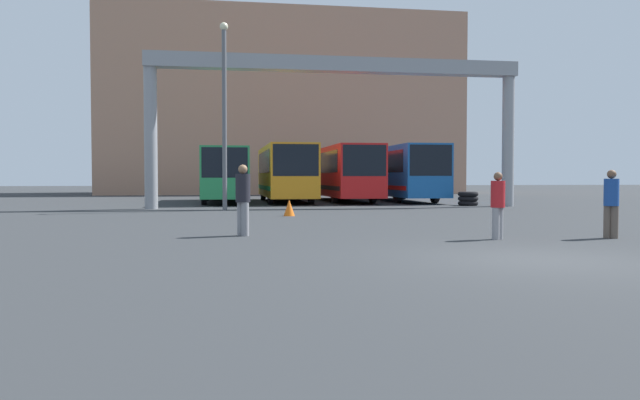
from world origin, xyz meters
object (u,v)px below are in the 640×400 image
object	(u,v)px
bus_slot_2	(342,171)
pedestrian_mid_right	(498,204)
pedestrian_mid_left	(611,202)
bus_slot_1	(285,170)
tire_stack	(468,199)
bus_slot_3	(401,170)
pedestrian_near_center	(243,198)
lamp_post	(224,109)
bus_slot_0	(224,172)
traffic_cone	(289,208)

from	to	relation	value
bus_slot_2	pedestrian_mid_right	world-z (taller)	bus_slot_2
pedestrian_mid_left	bus_slot_1	bearing A→B (deg)	-33.60
bus_slot_1	pedestrian_mid_right	size ratio (longest dim) A/B	6.51
pedestrian_mid_left	tire_stack	distance (m)	17.35
bus_slot_3	pedestrian_near_center	bearing A→B (deg)	-115.90
bus_slot_3	lamp_post	size ratio (longest dim) A/B	1.36
bus_slot_1	bus_slot_2	xyz separation A→B (m)	(3.60, 0.91, -0.00)
bus_slot_2	pedestrian_mid_left	distance (m)	24.14
bus_slot_0	lamp_post	bearing A→B (deg)	-90.19
bus_slot_3	pedestrian_mid_left	world-z (taller)	bus_slot_3
bus_slot_1	pedestrian_mid_right	distance (m)	23.13
bus_slot_1	bus_slot_2	bearing A→B (deg)	14.17
pedestrian_near_center	pedestrian_mid_left	bearing A→B (deg)	-137.12
tire_stack	pedestrian_mid_left	bearing A→B (deg)	-101.33
bus_slot_3	tire_stack	world-z (taller)	bus_slot_3
pedestrian_mid_right	bus_slot_0	bearing A→B (deg)	-106.81
pedestrian_near_center	pedestrian_mid_right	bearing A→B (deg)	-141.37
lamp_post	bus_slot_1	bearing A→B (deg)	67.88
bus_slot_2	pedestrian_near_center	bearing A→B (deg)	-107.31
pedestrian_mid_left	tire_stack	bearing A→B (deg)	-58.25
bus_slot_2	bus_slot_3	xyz separation A→B (m)	(3.60, -0.47, 0.02)
lamp_post	bus_slot_3	bearing A→B (deg)	40.86
lamp_post	bus_slot_2	bearing A→B (deg)	53.69
bus_slot_0	bus_slot_2	distance (m)	7.26
tire_stack	traffic_cone	bearing A→B (deg)	-144.78
bus_slot_2	tire_stack	world-z (taller)	bus_slot_2
bus_slot_0	bus_slot_1	bearing A→B (deg)	0.83
bus_slot_3	pedestrian_mid_right	size ratio (longest dim) A/B	7.06
bus_slot_3	pedestrian_near_center	world-z (taller)	bus_slot_3
pedestrian_mid_right	pedestrian_near_center	bearing A→B (deg)	-49.54
bus_slot_0	pedestrian_mid_left	world-z (taller)	bus_slot_0
bus_slot_0	traffic_cone	xyz separation A→B (m)	(2.36, -13.23, -1.46)
bus_slot_2	traffic_cone	distance (m)	15.07
bus_slot_2	lamp_post	world-z (taller)	lamp_post
lamp_post	pedestrian_mid_right	bearing A→B (deg)	-65.86
pedestrian_near_center	bus_slot_0	bearing A→B (deg)	-33.01
tire_stack	pedestrian_mid_right	bearing A→B (deg)	-110.30
bus_slot_0	bus_slot_1	size ratio (longest dim) A/B	0.99
bus_slot_0	bus_slot_1	world-z (taller)	bus_slot_1
bus_slot_3	traffic_cone	size ratio (longest dim) A/B	17.93
bus_slot_3	bus_slot_1	bearing A→B (deg)	-176.53
bus_slot_0	bus_slot_3	world-z (taller)	bus_slot_3
bus_slot_0	traffic_cone	bearing A→B (deg)	-79.89
bus_slot_1	traffic_cone	distance (m)	13.43
pedestrian_mid_right	lamp_post	size ratio (longest dim) A/B	0.19
bus_slot_2	lamp_post	bearing A→B (deg)	-126.31
pedestrian_mid_right	traffic_cone	size ratio (longest dim) A/B	2.54
bus_slot_2	lamp_post	xyz separation A→B (m)	(-7.22, -9.83, 2.62)
bus_slot_0	traffic_cone	distance (m)	13.52
pedestrian_near_center	pedestrian_mid_left	size ratio (longest dim) A/B	1.08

